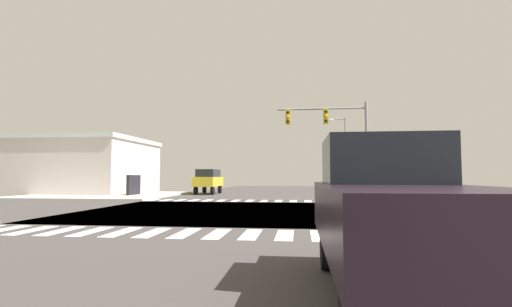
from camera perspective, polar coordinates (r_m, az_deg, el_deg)
ground at (r=18.62m, az=-4.77°, el=-8.86°), size 90.00×90.00×0.05m
sidewalk_corner_ne at (r=31.61m, az=24.01°, el=-6.18°), size 12.00×12.00×0.14m
sidewalk_corner_nw at (r=34.52m, az=-22.31°, el=-5.97°), size 12.00×12.00×0.14m
crosswalk_near at (r=11.69m, az=-13.33°, el=-11.85°), size 13.50×2.00×0.01m
crosswalk_far at (r=25.83m, az=-2.06°, el=-7.29°), size 13.50×2.00×0.01m
traffic_signal_mast at (r=25.52m, az=11.63°, el=3.80°), size 6.06×0.55×6.70m
street_lamp at (r=37.32m, az=13.27°, el=0.86°), size 1.78×0.32×7.43m
bank_building at (r=40.76m, az=-26.63°, el=-1.76°), size 15.79×10.95×5.36m
suv_nearside_1 at (r=35.67m, az=-7.38°, el=-3.98°), size 1.96×4.60×2.34m
pickup_trailing_1 at (r=5.65m, az=20.32°, el=-7.65°), size 2.00×5.10×2.35m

